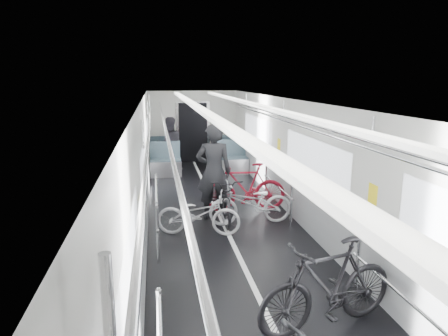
{
  "coord_description": "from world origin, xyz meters",
  "views": [
    {
      "loc": [
        -1.25,
        -6.53,
        2.82
      ],
      "look_at": [
        0.0,
        0.74,
        1.15
      ],
      "focal_mm": 32.0,
      "sensor_mm": 36.0,
      "label": 1
    }
  ],
  "objects_px": {
    "bike_left_far": "(198,214)",
    "bike_right_near": "(328,285)",
    "person_seated": "(170,144)",
    "bike_right_mid": "(251,203)",
    "bike_aisle": "(223,198)",
    "bike_right_far": "(245,187)",
    "person_standing": "(214,172)"
  },
  "relations": [
    {
      "from": "bike_left_far",
      "to": "bike_right_far",
      "type": "bearing_deg",
      "value": -30.31
    },
    {
      "from": "bike_right_near",
      "to": "bike_aisle",
      "type": "height_order",
      "value": "bike_right_near"
    },
    {
      "from": "person_seated",
      "to": "bike_right_far",
      "type": "bearing_deg",
      "value": 99.91
    },
    {
      "from": "bike_right_near",
      "to": "person_standing",
      "type": "distance_m",
      "value": 3.97
    },
    {
      "from": "bike_right_mid",
      "to": "bike_right_far",
      "type": "relative_size",
      "value": 0.94
    },
    {
      "from": "bike_right_far",
      "to": "person_standing",
      "type": "height_order",
      "value": "person_standing"
    },
    {
      "from": "bike_left_far",
      "to": "bike_aisle",
      "type": "relative_size",
      "value": 0.87
    },
    {
      "from": "person_standing",
      "to": "bike_left_far",
      "type": "bearing_deg",
      "value": 72.26
    },
    {
      "from": "bike_right_near",
      "to": "person_seated",
      "type": "relative_size",
      "value": 1.07
    },
    {
      "from": "bike_left_far",
      "to": "bike_right_far",
      "type": "xyz_separation_m",
      "value": [
        1.13,
        1.17,
        0.13
      ]
    },
    {
      "from": "bike_left_far",
      "to": "bike_right_mid",
      "type": "height_order",
      "value": "bike_right_mid"
    },
    {
      "from": "bike_right_near",
      "to": "bike_right_far",
      "type": "xyz_separation_m",
      "value": [
        -0.01,
        4.22,
        -0.01
      ]
    },
    {
      "from": "bike_left_far",
      "to": "person_standing",
      "type": "xyz_separation_m",
      "value": [
        0.41,
        0.83,
        0.58
      ]
    },
    {
      "from": "bike_aisle",
      "to": "person_seated",
      "type": "bearing_deg",
      "value": 100.94
    },
    {
      "from": "bike_aisle",
      "to": "person_standing",
      "type": "bearing_deg",
      "value": 149.43
    },
    {
      "from": "person_seated",
      "to": "bike_right_near",
      "type": "bearing_deg",
      "value": 90.52
    },
    {
      "from": "bike_left_far",
      "to": "bike_right_mid",
      "type": "bearing_deg",
      "value": -57.99
    },
    {
      "from": "bike_aisle",
      "to": "bike_left_far",
      "type": "bearing_deg",
      "value": -128.24
    },
    {
      "from": "bike_right_mid",
      "to": "bike_aisle",
      "type": "bearing_deg",
      "value": -128.86
    },
    {
      "from": "bike_right_far",
      "to": "bike_right_mid",
      "type": "bearing_deg",
      "value": 0.18
    },
    {
      "from": "bike_right_near",
      "to": "bike_right_far",
      "type": "distance_m",
      "value": 4.22
    },
    {
      "from": "bike_left_far",
      "to": "person_seated",
      "type": "relative_size",
      "value": 0.92
    },
    {
      "from": "bike_left_far",
      "to": "bike_right_mid",
      "type": "distance_m",
      "value": 1.13
    },
    {
      "from": "person_standing",
      "to": "person_seated",
      "type": "bearing_deg",
      "value": -72.56
    },
    {
      "from": "bike_aisle",
      "to": "person_standing",
      "type": "xyz_separation_m",
      "value": [
        -0.17,
        0.1,
        0.52
      ]
    },
    {
      "from": "bike_aisle",
      "to": "person_standing",
      "type": "distance_m",
      "value": 0.55
    },
    {
      "from": "bike_right_near",
      "to": "person_seated",
      "type": "distance_m",
      "value": 8.48
    },
    {
      "from": "bike_right_near",
      "to": "bike_right_far",
      "type": "bearing_deg",
      "value": 167.03
    },
    {
      "from": "bike_left_far",
      "to": "bike_right_near",
      "type": "relative_size",
      "value": 0.85
    },
    {
      "from": "bike_right_near",
      "to": "bike_aisle",
      "type": "relative_size",
      "value": 1.02
    },
    {
      "from": "bike_right_mid",
      "to": "person_seated",
      "type": "relative_size",
      "value": 0.99
    },
    {
      "from": "bike_right_mid",
      "to": "bike_right_far",
      "type": "xyz_separation_m",
      "value": [
        0.06,
        0.82,
        0.09
      ]
    }
  ]
}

